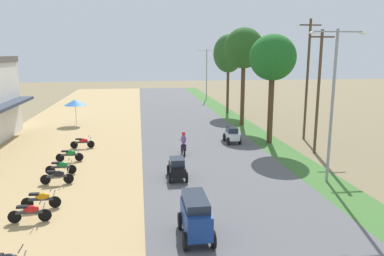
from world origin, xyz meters
TOP-DOWN VIEW (x-y plane):
  - parked_motorbike_second at (-9.34, 9.61)m, footprint 1.80×0.54m
  - parked_motorbike_third at (-9.22, 11.05)m, footprint 1.80×0.54m
  - parked_motorbike_fourth at (-9.18, 14.38)m, footprint 1.80×0.54m
  - parked_motorbike_fifth at (-9.31, 16.07)m, footprint 1.80×0.54m
  - parked_motorbike_sixth at (-9.28, 18.78)m, footprint 1.80×0.54m
  - parked_motorbike_seventh at (-8.93, 22.29)m, footprint 1.80×0.54m
  - vendor_umbrella at (-10.96, 32.14)m, footprint 2.20×2.20m
  - median_tree_nearest at (5.69, 21.92)m, footprint 3.59×3.59m
  - median_tree_second at (5.53, 29.51)m, footprint 3.82×3.82m
  - median_tree_third at (5.93, 37.43)m, footprint 3.55×3.55m
  - streetlamp_near at (5.80, 12.71)m, footprint 3.16×0.20m
  - streetlamp_mid at (5.80, 51.02)m, footprint 3.16×0.20m
  - utility_pole_near at (7.96, 18.67)m, footprint 1.80×0.20m
  - utility_pole_far at (9.14, 23.04)m, footprint 1.80×0.20m
  - car_van_blue at (-2.54, 7.26)m, footprint 1.19×2.41m
  - car_hatchback_black at (-2.55, 14.30)m, footprint 1.04×2.00m
  - car_hatchback_white at (2.71, 22.38)m, footprint 1.04×2.00m
  - motorbike_ahead_second at (-1.56, 19.45)m, footprint 0.54×1.80m

SIDE VIEW (x-z plane):
  - parked_motorbike_second at x=-9.34m, z-range 0.08..1.02m
  - parked_motorbike_third at x=-9.22m, z-range 0.08..1.02m
  - parked_motorbike_fourth at x=-9.18m, z-range 0.08..1.02m
  - parked_motorbike_fifth at x=-9.31m, z-range 0.08..1.02m
  - parked_motorbike_sixth at x=-9.28m, z-range 0.08..1.02m
  - parked_motorbike_seventh at x=-8.93m, z-range 0.08..1.02m
  - car_hatchback_black at x=-2.55m, z-range 0.13..1.36m
  - car_hatchback_white at x=2.71m, z-range 0.13..1.36m
  - motorbike_ahead_second at x=-1.56m, z-range 0.03..1.69m
  - car_van_blue at x=-2.54m, z-range 0.19..1.86m
  - vendor_umbrella at x=-10.96m, z-range 1.05..3.57m
  - streetlamp_mid at x=5.80m, z-range 0.65..8.30m
  - utility_pole_near at x=7.96m, z-range 0.19..8.95m
  - streetlamp_near at x=5.80m, z-range 0.66..9.04m
  - utility_pole_far at x=9.14m, z-range 0.19..10.05m
  - median_tree_nearest at x=5.69m, z-range 2.47..11.03m
  - median_tree_third at x=5.93m, z-range 2.42..11.67m
  - median_tree_second at x=5.53m, z-range 2.79..12.32m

